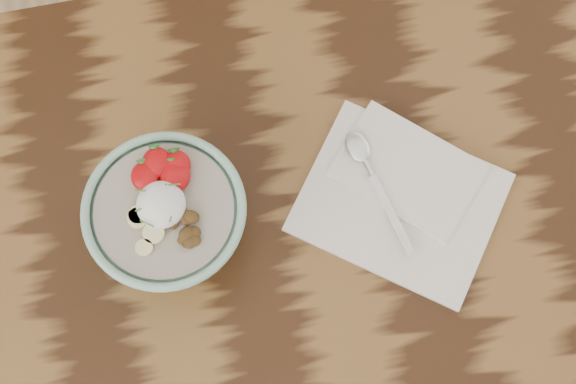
% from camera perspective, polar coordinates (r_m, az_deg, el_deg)
% --- Properties ---
extents(table, '(1.60, 0.90, 0.75)m').
position_cam_1_polar(table, '(1.07, -1.97, -8.47)').
color(table, black).
rests_on(table, ground).
extents(breakfast_bowl, '(0.19, 0.19, 0.13)m').
position_cam_1_polar(breakfast_bowl, '(0.94, -8.50, -1.80)').
color(breakfast_bowl, '#8BBBA3').
rests_on(breakfast_bowl, table).
extents(napkin, '(0.30, 0.29, 0.01)m').
position_cam_1_polar(napkin, '(1.01, 8.06, -0.26)').
color(napkin, white).
rests_on(napkin, table).
extents(spoon, '(0.06, 0.17, 0.01)m').
position_cam_1_polar(spoon, '(1.00, 5.57, 2.04)').
color(spoon, silver).
rests_on(spoon, napkin).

